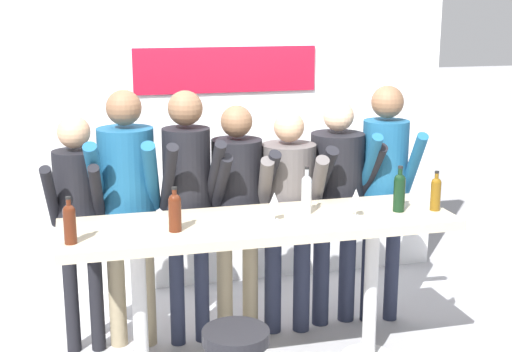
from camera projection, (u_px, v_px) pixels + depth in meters
back_wall at (209, 128)px, 5.79m from camera, size 4.01×0.12×2.65m
tasting_table at (260, 242)px, 4.37m from camera, size 2.41×0.67×1.03m
person_far_left at (78, 207)px, 4.65m from camera, size 0.40×0.52×1.62m
person_left at (127, 192)px, 4.71m from camera, size 0.51×0.62×1.78m
person_center_left at (187, 189)px, 4.74m from camera, size 0.40×0.53×1.77m
person_center at (237, 197)px, 4.88m from camera, size 0.44×0.54×1.65m
person_center_right at (288, 200)px, 4.94m from camera, size 0.50×0.58×1.60m
person_right at (337, 190)px, 5.08m from camera, size 0.48×0.56×1.66m
person_far_right at (385, 177)px, 5.10m from camera, size 0.44×0.57×1.76m
wine_bottle_0 at (307, 193)px, 4.42m from camera, size 0.06×0.06×0.30m
wine_bottle_1 at (70, 222)px, 3.88m from camera, size 0.07×0.07×0.27m
wine_bottle_2 at (399, 191)px, 4.48m from camera, size 0.07×0.07×0.29m
wine_bottle_3 at (175, 211)px, 4.09m from camera, size 0.08×0.08×0.26m
wine_bottle_4 at (436, 192)px, 4.51m from camera, size 0.06×0.06×0.26m
wine_glass_0 at (274, 201)px, 4.29m from camera, size 0.07×0.07×0.18m
wine_glass_1 at (356, 197)px, 4.37m from camera, size 0.07×0.07×0.18m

